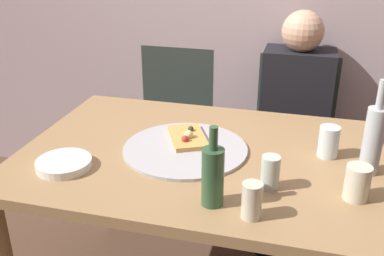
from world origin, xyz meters
name	(u,v)px	position (x,y,z in m)	size (l,w,h in m)	color
dining_table	(201,171)	(0.00, 0.00, 0.67)	(1.36, 0.95, 0.75)	#99754C
pizza_tray	(185,149)	(-0.06, 0.00, 0.76)	(0.48, 0.48, 0.01)	#ADADB2
pizza_slice_last	(188,137)	(-0.07, 0.07, 0.78)	(0.21, 0.25, 0.05)	tan
wine_bottle	(213,175)	(0.12, -0.33, 0.85)	(0.07, 0.07, 0.26)	#2D5133
beer_bottle	(373,139)	(0.60, 0.00, 0.88)	(0.07, 0.07, 0.34)	#B2BCC1
tumbler_near	(329,142)	(0.46, 0.09, 0.81)	(0.08, 0.08, 0.12)	silver
tumbler_far	(252,201)	(0.24, -0.37, 0.81)	(0.06, 0.06, 0.11)	beige
wine_glass	(270,172)	(0.28, -0.19, 0.81)	(0.06, 0.06, 0.11)	#B7C6BC
short_glass	(357,183)	(0.55, -0.19, 0.81)	(0.08, 0.08, 0.11)	beige
plate_stack	(64,164)	(-0.44, -0.24, 0.77)	(0.20, 0.20, 0.03)	white
chair_left	(173,115)	(-0.39, 0.88, 0.51)	(0.44, 0.44, 0.90)	#2D3833
chair_right	(293,127)	(0.32, 0.88, 0.51)	(0.44, 0.44, 0.90)	#2D3833
guest_in_sweater	(294,116)	(0.32, 0.73, 0.64)	(0.36, 0.56, 1.17)	black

